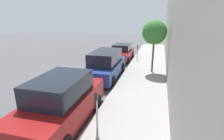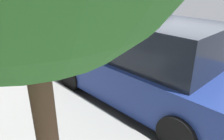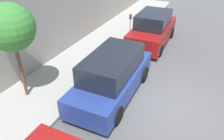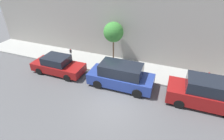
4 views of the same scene
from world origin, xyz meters
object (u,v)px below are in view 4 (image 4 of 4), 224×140
at_px(parked_minivan_second, 121,76).
at_px(street_tree, 113,32).
at_px(parked_sedan_third, 58,65).
at_px(parked_suv_nearest, 206,93).
at_px(parking_meter_near, 207,79).
at_px(parking_meter_far, 71,55).

relative_size(parked_minivan_second, street_tree, 1.29).
height_order(parked_sedan_third, street_tree, street_tree).
height_order(parked_suv_nearest, parked_minivan_second, parked_suv_nearest).
xyz_separation_m(parking_meter_near, parking_meter_far, (-0.00, 11.28, -0.05)).
bearing_deg(parking_meter_near, parked_sedan_third, 97.85).
bearing_deg(parked_suv_nearest, parking_meter_near, -5.79).
relative_size(parked_sedan_third, parking_meter_far, 3.16).
height_order(parking_meter_far, street_tree, street_tree).
bearing_deg(street_tree, parked_sedan_third, 129.49).
distance_m(parked_suv_nearest, parking_meter_far, 11.23).
relative_size(parked_suv_nearest, street_tree, 1.26).
bearing_deg(parked_suv_nearest, street_tree, 67.60).
distance_m(parked_suv_nearest, street_tree, 8.49).
xyz_separation_m(parked_suv_nearest, parked_sedan_third, (-0.06, 11.46, -0.21)).
height_order(parking_meter_near, parking_meter_far, parking_meter_near).
distance_m(parked_minivan_second, street_tree, 4.20).
height_order(parked_sedan_third, parking_meter_far, parking_meter_far).
xyz_separation_m(parked_minivan_second, parked_sedan_third, (-0.06, 5.64, -0.19)).
distance_m(parked_sedan_third, parking_meter_far, 1.66).
xyz_separation_m(parked_minivan_second, parking_meter_far, (1.55, 5.30, 0.11)).
xyz_separation_m(parked_minivan_second, street_tree, (3.13, 1.77, 2.16)).
height_order(parked_suv_nearest, street_tree, street_tree).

